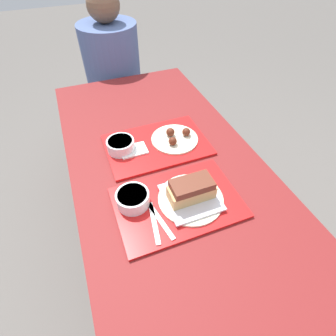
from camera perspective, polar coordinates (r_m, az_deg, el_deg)
name	(u,v)px	position (r m, az deg, el deg)	size (l,w,h in m)	color
ground_plane	(171,257)	(1.68, 0.59, -18.86)	(12.00, 12.00, 0.00)	#605B56
picnic_table	(172,188)	(1.13, 0.84, -4.44)	(0.78, 1.78, 0.74)	maroon
picnic_bench_far	(119,108)	(2.13, -10.61, 12.67)	(0.74, 0.28, 0.47)	maroon
tray_near	(178,203)	(0.96, 2.11, -7.53)	(0.45, 0.30, 0.01)	red
tray_far	(157,145)	(1.18, -2.40, 5.07)	(0.45, 0.30, 0.01)	red
bowl_coleslaw_near	(133,198)	(0.94, -7.69, -6.52)	(0.12, 0.12, 0.05)	silver
brisket_sandwich_plate	(191,193)	(0.94, 5.05, -5.54)	(0.24, 0.24, 0.09)	beige
plastic_fork_near	(154,222)	(0.90, -3.02, -11.74)	(0.04, 0.17, 0.00)	white
plastic_knife_near	(160,220)	(0.91, -1.67, -11.33)	(0.05, 0.17, 0.00)	white
condiment_packet	(177,186)	(1.00, 2.04, -3.85)	(0.04, 0.03, 0.01)	#A59E93
bowl_coleslaw_far	(121,145)	(1.15, -10.28, 5.02)	(0.12, 0.12, 0.05)	silver
wings_plate_far	(175,138)	(1.20, 1.56, 6.62)	(0.21, 0.21, 0.05)	beige
napkin_far	(134,150)	(1.15, -7.50, 3.86)	(0.11, 0.08, 0.01)	white
person_seated_across	(112,60)	(1.95, -12.06, 22.03)	(0.37, 0.37, 0.72)	#4C6093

